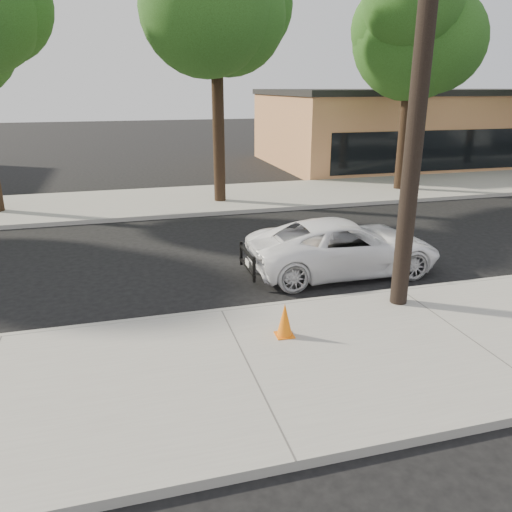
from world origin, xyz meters
name	(u,v)px	position (x,y,z in m)	size (l,w,h in m)	color
ground	(204,279)	(0.00, 0.00, 0.00)	(120.00, 120.00, 0.00)	black
near_sidewalk	(249,370)	(0.00, -4.30, 0.07)	(90.00, 4.40, 0.15)	gray
far_sidewalk	(167,201)	(0.00, 8.50, 0.07)	(90.00, 5.00, 0.15)	gray
curb_near	(221,313)	(0.00, -2.10, 0.07)	(90.00, 0.12, 0.16)	#9E9B93
building_main	(421,128)	(16.00, 16.00, 2.00)	(18.00, 10.00, 4.00)	#C87E53
utility_pole	(422,66)	(3.60, -2.70, 4.70)	(1.40, 0.34, 9.00)	black
tree_c	(223,8)	(2.22, 7.64, 6.91)	(4.96, 4.80, 9.55)	black
tree_d	(419,33)	(10.20, 7.95, 6.37)	(4.50, 4.35, 8.75)	black
police_cruiser	(344,246)	(3.43, -0.38, 0.65)	(2.17, 4.70, 1.31)	white
traffic_cone	(285,320)	(0.87, -3.46, 0.45)	(0.33, 0.33, 0.62)	orange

